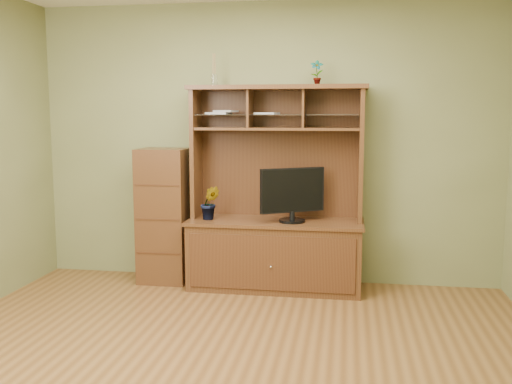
# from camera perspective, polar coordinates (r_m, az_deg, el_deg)

# --- Properties ---
(room) EXTENTS (4.54, 4.04, 2.74)m
(room) POSITION_cam_1_polar(r_m,az_deg,el_deg) (3.61, -3.57, 3.25)
(room) COLOR brown
(room) RESTS_ON ground
(media_hutch) EXTENTS (1.66, 0.61, 1.90)m
(media_hutch) POSITION_cam_1_polar(r_m,az_deg,el_deg) (5.39, 1.95, -4.13)
(media_hutch) COLOR #402112
(media_hutch) RESTS_ON room
(monitor) EXTENTS (0.57, 0.37, 0.50)m
(monitor) POSITION_cam_1_polar(r_m,az_deg,el_deg) (5.23, 3.65, -0.16)
(monitor) COLOR black
(monitor) RESTS_ON media_hutch
(orchid_plant) EXTENTS (0.20, 0.17, 0.32)m
(orchid_plant) POSITION_cam_1_polar(r_m,az_deg,el_deg) (5.37, -4.62, -1.08)
(orchid_plant) COLOR #28591E
(orchid_plant) RESTS_ON media_hutch
(top_plant) EXTENTS (0.12, 0.08, 0.23)m
(top_plant) POSITION_cam_1_polar(r_m,az_deg,el_deg) (5.33, 6.10, 11.81)
(top_plant) COLOR #376222
(top_plant) RESTS_ON media_hutch
(reed_diffuser) EXTENTS (0.06, 0.06, 0.30)m
(reed_diffuser) POSITION_cam_1_polar(r_m,az_deg,el_deg) (5.47, -4.21, 11.76)
(reed_diffuser) COLOR silver
(reed_diffuser) RESTS_ON media_hutch
(magazines) EXTENTS (0.70, 0.21, 0.04)m
(magazines) POSITION_cam_1_polar(r_m,az_deg,el_deg) (5.41, -1.97, 7.93)
(magazines) COLOR #9D9DA1
(magazines) RESTS_ON media_hutch
(side_cabinet) EXTENTS (0.47, 0.43, 1.31)m
(side_cabinet) POSITION_cam_1_polar(r_m,az_deg,el_deg) (5.65, -9.14, -2.33)
(side_cabinet) COLOR #402112
(side_cabinet) RESTS_ON room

